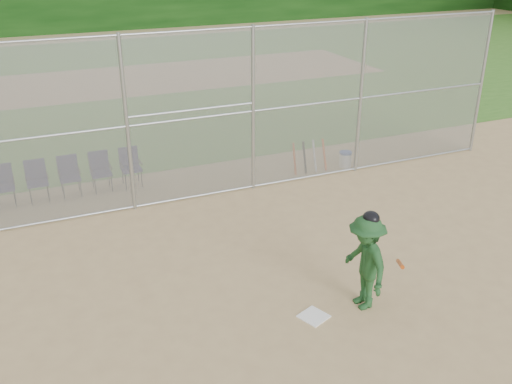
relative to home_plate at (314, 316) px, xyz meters
name	(u,v)px	position (x,y,z in m)	size (l,w,h in m)	color
ground	(313,305)	(0.16, 0.30, -0.01)	(100.00, 100.00, 0.00)	tan
grass_strip	(116,81)	(0.16, 18.30, 0.00)	(100.00, 100.00, 0.00)	#386D20
dirt_patch_far	(116,81)	(0.16, 18.30, 0.00)	(24.00, 24.00, 0.00)	tan
backstop_fence	(213,113)	(0.16, 5.30, 2.06)	(16.09, 0.09, 4.00)	gray
home_plate	(314,316)	(0.00, 0.00, 0.00)	(0.42, 0.42, 0.02)	white
batter_at_plate	(365,262)	(0.92, -0.03, 0.86)	(1.00, 1.32, 1.79)	#1D4A22
water_cooler	(345,159)	(4.05, 5.64, 0.21)	(0.34, 0.34, 0.43)	white
spare_bats	(309,157)	(2.99, 5.75, 0.41)	(0.96, 0.33, 0.84)	#D84C14
chair_2	(4,187)	(-4.58, 6.67, 0.47)	(0.54, 0.52, 0.96)	#12103D
chair_3	(37,182)	(-3.84, 6.67, 0.47)	(0.54, 0.52, 0.96)	#12103D
chair_4	(70,177)	(-3.09, 6.67, 0.47)	(0.54, 0.52, 0.96)	#12103D
chair_5	(101,172)	(-2.35, 6.67, 0.47)	(0.54, 0.52, 0.96)	#12103D
chair_6	(131,168)	(-1.60, 6.67, 0.47)	(0.54, 0.52, 0.96)	#12103D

